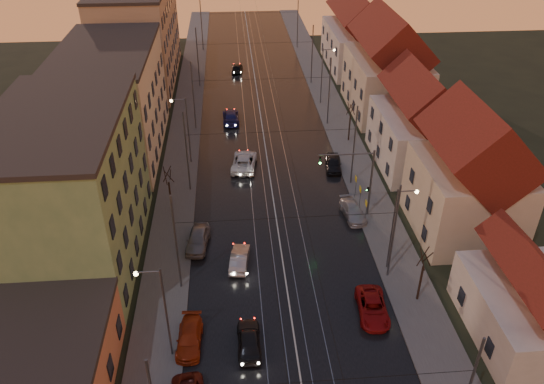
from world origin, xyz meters
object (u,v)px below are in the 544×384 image
object	(u,v)px
street_lamp_3	(324,70)
traffic_light_mast	(361,175)
driving_car_1	(240,258)
street_lamp_0	(160,305)
driving_car_2	(244,161)
parked_left_3	(198,239)
driving_car_4	(237,68)
driving_car_3	(231,117)
parked_right_2	(333,163)
parked_left_2	(189,338)
parked_right_1	(353,211)
driving_car_0	(249,340)
street_lamp_1	(397,222)
street_lamp_2	(185,124)
parked_right_0	(373,307)

from	to	relation	value
street_lamp_3	traffic_light_mast	world-z (taller)	street_lamp_3
driving_car_1	street_lamp_3	bearing A→B (deg)	-102.45
street_lamp_0	driving_car_2	bearing A→B (deg)	76.44
driving_car_2	parked_left_3	bearing A→B (deg)	79.37
driving_car_4	driving_car_3	bearing A→B (deg)	92.16
driving_car_3	parked_right_2	bearing A→B (deg)	129.06
street_lamp_0	parked_left_2	size ratio (longest dim) A/B	1.87
driving_car_2	parked_left_3	xyz separation A→B (m)	(-4.69, -14.03, -0.01)
traffic_light_mast	parked_right_2	xyz separation A→B (m)	(-0.72, 9.30, -3.89)
street_lamp_3	parked_right_1	distance (m)	28.52
driving_car_0	driving_car_3	world-z (taller)	driving_car_3
street_lamp_1	traffic_light_mast	bearing A→B (deg)	97.91
street_lamp_0	street_lamp_2	size ratio (longest dim) A/B	1.00
traffic_light_mast	driving_car_4	distance (m)	43.54
street_lamp_2	driving_car_3	size ratio (longest dim) A/B	1.56
street_lamp_0	street_lamp_1	distance (m)	19.89
parked_right_2	traffic_light_mast	bearing A→B (deg)	-78.09
parked_left_2	driving_car_1	bearing A→B (deg)	68.69
street_lamp_3	driving_car_2	xyz separation A→B (m)	(-11.83, -17.55, -4.11)
street_lamp_2	parked_right_0	xyz separation A→B (m)	(15.36, -25.17, -4.23)
driving_car_1	street_lamp_0	bearing A→B (deg)	68.50
driving_car_1	parked_right_1	xyz separation A→B (m)	(11.24, 6.35, -0.04)
street_lamp_2	driving_car_2	bearing A→B (deg)	-13.66
driving_car_2	driving_car_4	bearing A→B (deg)	-82.12
driving_car_4	parked_left_2	xyz separation A→B (m)	(-4.86, -57.08, -0.07)
street_lamp_3	parked_right_1	size ratio (longest dim) A/B	1.82
street_lamp_2	driving_car_1	distance (m)	19.72
street_lamp_1	street_lamp_2	distance (m)	27.05
street_lamp_3	driving_car_3	distance (m)	14.73
street_lamp_1	parked_right_0	bearing A→B (deg)	-118.84
traffic_light_mast	parked_right_2	distance (m)	10.11
parked_left_3	parked_right_2	xyz separation A→B (m)	(14.69, 12.88, -0.05)
driving_car_0	driving_car_4	distance (m)	57.72
parked_right_0	driving_car_3	bearing A→B (deg)	110.22
parked_right_2	driving_car_4	bearing A→B (deg)	114.51
street_lamp_0	traffic_light_mast	world-z (taller)	street_lamp_0
street_lamp_1	parked_right_1	xyz separation A→B (m)	(-1.60, 7.85, -4.25)
parked_right_0	driving_car_1	bearing A→B (deg)	150.58
driving_car_1	parked_right_0	xyz separation A→B (m)	(10.00, -6.66, -0.02)
street_lamp_2	driving_car_3	world-z (taller)	street_lamp_2
driving_car_0	parked_right_0	xyz separation A→B (m)	(9.60, 2.53, -0.06)
street_lamp_0	driving_car_2	distance (m)	27.52
driving_car_2	parked_right_1	world-z (taller)	driving_car_2
driving_car_4	parked_right_0	distance (m)	55.91
street_lamp_1	driving_car_4	xyz separation A→B (m)	(-11.84, 50.01, -4.20)
street_lamp_2	street_lamp_3	size ratio (longest dim) A/B	1.00
street_lamp_0	parked_left_2	world-z (taller)	street_lamp_0
street_lamp_0	parked_right_2	xyz separation A→B (m)	(16.38, 25.30, -4.17)
street_lamp_2	traffic_light_mast	bearing A→B (deg)	-35.07
driving_car_0	parked_right_2	world-z (taller)	driving_car_0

